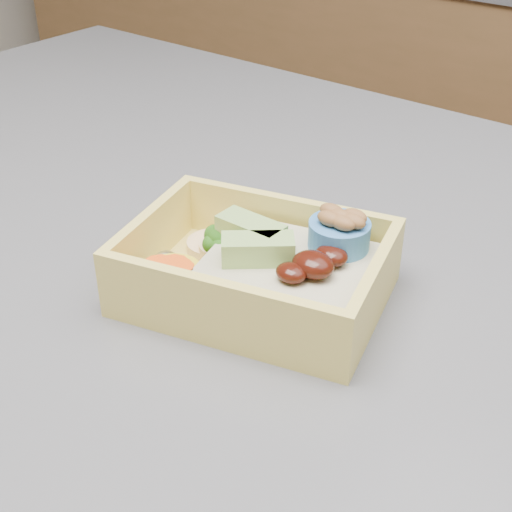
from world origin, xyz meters
The scene contains 1 object.
bento_box centered at (-0.02, -0.07, 0.94)m, with size 0.19×0.15×0.06m.
Camera 1 is at (0.21, -0.37, 1.19)m, focal length 50.00 mm.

